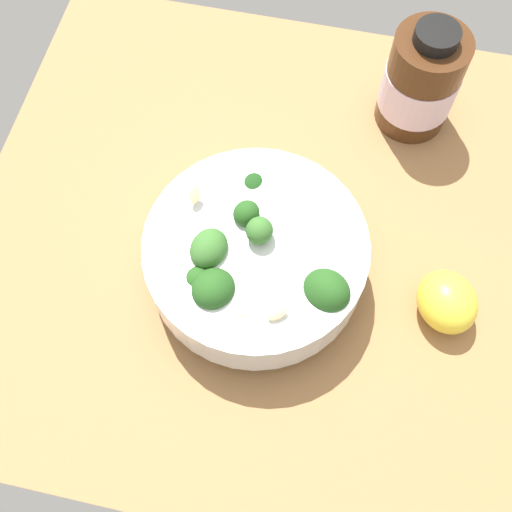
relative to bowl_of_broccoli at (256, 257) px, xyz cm
name	(u,v)px	position (x,y,z in cm)	size (l,w,h in cm)	color
ground_plane	(252,235)	(-4.90, -1.45, -5.83)	(56.36, 56.36, 3.24)	#996D42
bowl_of_broccoli	(256,257)	(0.00, 0.00, 0.00)	(20.25, 20.25, 9.30)	white
lemon_wedge	(447,302)	(0.00, 17.89, -1.78)	(6.14, 5.29, 4.85)	yellow
bottle_tall	(421,82)	(-22.09, 12.46, 1.34)	(7.74, 7.74, 12.64)	#472814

